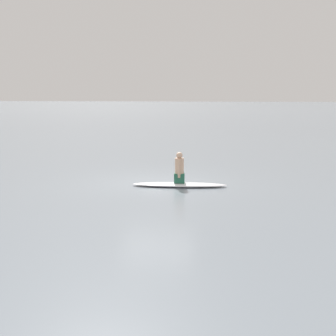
% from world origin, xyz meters
% --- Properties ---
extents(ground_plane, '(400.00, 400.00, 0.00)m').
position_xyz_m(ground_plane, '(0.00, 0.00, 0.00)').
color(ground_plane, gray).
extents(surfboard, '(0.97, 3.15, 0.13)m').
position_xyz_m(surfboard, '(-0.60, -0.86, 0.06)').
color(surfboard, white).
rests_on(surfboard, ground).
extents(person_paddler, '(0.45, 0.36, 1.02)m').
position_xyz_m(person_paddler, '(-0.60, -0.86, 0.59)').
color(person_paddler, '#26664C').
rests_on(person_paddler, surfboard).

